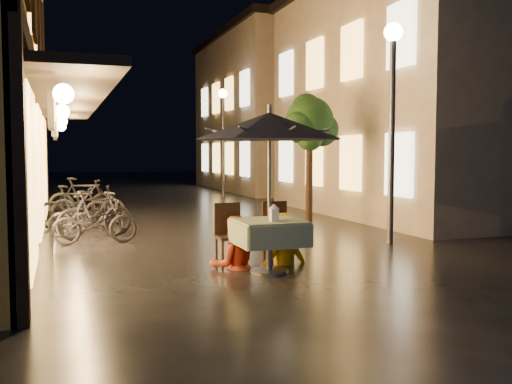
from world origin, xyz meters
name	(u,v)px	position (x,y,z in m)	size (l,w,h in m)	color
ground	(286,275)	(0.00, 0.00, 0.00)	(90.00, 90.00, 0.00)	black
east_building_near	(441,96)	(7.49, 6.50, 3.41)	(7.30, 9.30, 6.80)	#BAAD93
east_building_far	(290,113)	(7.49, 18.00, 3.66)	(7.30, 10.30, 7.30)	#BAAD93
street_tree	(310,124)	(2.41, 4.51, 2.42)	(1.43, 1.20, 3.15)	black
streetlamp_near	(392,92)	(3.00, 2.00, 2.92)	(0.36, 0.36, 4.23)	#59595E
streetlamp_far	(223,123)	(3.00, 14.00, 2.92)	(0.36, 0.36, 4.23)	#59595E
cafe_table	(269,233)	(-0.17, 0.23, 0.59)	(0.99, 0.99, 0.78)	#59595E
patio_umbrella	(269,126)	(-0.17, 0.23, 2.15)	(2.20, 2.20, 2.46)	#59595E
cafe_chair_left	(229,231)	(-0.57, 0.97, 0.54)	(0.42, 0.42, 0.97)	black
cafe_chair_right	(277,229)	(0.23, 0.97, 0.54)	(0.42, 0.42, 0.97)	black
table_lantern	(274,212)	(-0.17, 0.04, 0.92)	(0.16, 0.16, 0.25)	white
person_orange	(234,217)	(-0.55, 0.76, 0.78)	(0.76, 0.59, 1.56)	red
person_yellow	(282,214)	(0.25, 0.78, 0.79)	(1.02, 0.59, 1.58)	#FFAB00
bicycle_0	(95,222)	(-2.44, 3.77, 0.42)	(0.56, 1.61, 0.84)	black
bicycle_1	(95,214)	(-2.40, 4.56, 0.50)	(0.47, 1.65, 0.99)	black
bicycle_2	(86,217)	(-2.56, 4.83, 0.41)	(0.54, 1.55, 0.82)	black
bicycle_3	(75,207)	(-2.75, 6.22, 0.50)	(0.47, 1.68, 1.01)	black
bicycle_4	(89,204)	(-2.40, 7.29, 0.47)	(0.63, 1.80, 0.94)	black
bicycle_5	(83,198)	(-2.50, 8.23, 0.55)	(0.52, 1.83, 1.10)	black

